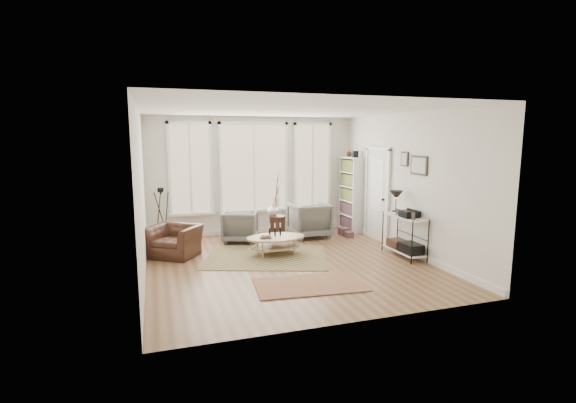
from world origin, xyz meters
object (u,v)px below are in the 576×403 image
object	(u,v)px
armchair_right	(309,220)
accent_chair	(174,241)
low_shelf	(404,232)
bookcase	(351,194)
armchair_left	(240,226)
side_table	(277,208)
coffee_table	(275,241)

from	to	relation	value
armchair_right	accent_chair	size ratio (longest dim) A/B	0.96
low_shelf	accent_chair	distance (m)	4.67
bookcase	armchair_right	world-z (taller)	bookcase
armchair_left	armchair_right	xyz separation A→B (m)	(1.69, -0.07, 0.06)
armchair_left	armchair_right	distance (m)	1.69
side_table	accent_chair	world-z (taller)	side_table
armchair_right	low_shelf	bearing A→B (deg)	119.39
coffee_table	side_table	size ratio (longest dim) A/B	0.78
low_shelf	bookcase	bearing A→B (deg)	88.72
armchair_left	side_table	size ratio (longest dim) A/B	0.50
coffee_table	accent_chair	world-z (taller)	accent_chair
low_shelf	side_table	distance (m)	2.98
low_shelf	armchair_left	world-z (taller)	low_shelf
bookcase	armchair_left	distance (m)	3.04
side_table	accent_chair	bearing A→B (deg)	-163.80
bookcase	coffee_table	xyz separation A→B (m)	(-2.50, -1.61, -0.66)
bookcase	armchair_left	xyz separation A→B (m)	(-2.97, -0.28, -0.59)
coffee_table	accent_chair	size ratio (longest dim) A/B	1.28
low_shelf	coffee_table	xyz separation A→B (m)	(-2.45, 0.91, -0.21)
accent_chair	coffee_table	bearing A→B (deg)	17.96
coffee_table	armchair_left	world-z (taller)	armchair_left
armchair_right	side_table	world-z (taller)	side_table
bookcase	side_table	size ratio (longest dim) A/B	1.30
low_shelf	armchair_right	bearing A→B (deg)	119.28
bookcase	accent_chair	world-z (taller)	bookcase
bookcase	armchair_left	size ratio (longest dim) A/B	2.59
armchair_left	side_table	distance (m)	0.96
coffee_table	side_table	world-z (taller)	side_table
low_shelf	coffee_table	distance (m)	2.62
bookcase	low_shelf	bearing A→B (deg)	-91.28
low_shelf	armchair_right	world-z (taller)	low_shelf
side_table	accent_chair	size ratio (longest dim) A/B	1.65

